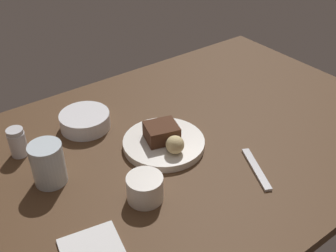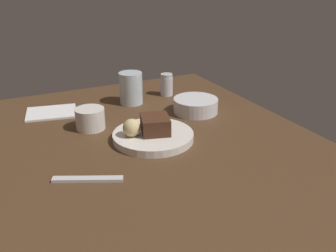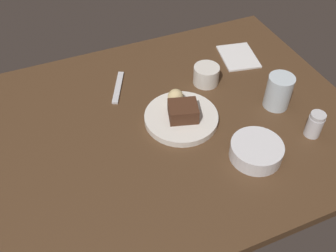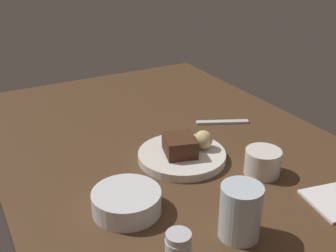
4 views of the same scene
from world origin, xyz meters
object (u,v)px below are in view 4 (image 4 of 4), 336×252
object	(u,v)px
water_glass	(240,212)
coffee_cup	(263,162)
chocolate_cake_slice	(180,145)
bread_roll	(203,140)
dessert_plate	(182,156)
side_bowl	(127,202)
dessert_spoon	(222,122)

from	to	relation	value
water_glass	coffee_cup	xyz separation A→B (cm)	(-14.42, 17.58, -2.19)
chocolate_cake_slice	water_glass	size ratio (longest dim) A/B	0.78
water_glass	bread_roll	bearing A→B (deg)	159.45
dessert_plate	side_bowl	bearing A→B (deg)	-58.04
bread_roll	water_glass	xyz separation A→B (cm)	(28.02, -10.50, 0.91)
side_bowl	coffee_cup	bearing A→B (deg)	86.66
chocolate_cake_slice	side_bowl	world-z (taller)	chocolate_cake_slice
dessert_plate	bread_roll	distance (cm)	6.50
dessert_plate	bread_roll	bearing A→B (deg)	83.46
dessert_plate	water_glass	size ratio (longest dim) A/B	2.05
side_bowl	dessert_plate	bearing A→B (deg)	121.96
water_glass	coffee_cup	world-z (taller)	water_glass
dessert_plate	coffee_cup	xyz separation A→B (cm)	(14.24, 12.66, 1.98)
water_glass	dessert_spoon	bearing A→B (deg)	148.00
water_glass	coffee_cup	bearing A→B (deg)	129.37
dessert_spoon	coffee_cup	bearing A→B (deg)	-81.77
bread_roll	dessert_plate	bearing A→B (deg)	-96.54
side_bowl	coffee_cup	world-z (taller)	coffee_cup
side_bowl	dessert_spoon	distance (cm)	47.49
coffee_cup	dessert_plate	bearing A→B (deg)	-138.35
coffee_cup	bread_roll	bearing A→B (deg)	-152.50
water_glass	coffee_cup	size ratio (longest dim) A/B	1.28
bread_roll	side_bowl	distance (cm)	28.01
bread_roll	coffee_cup	world-z (taller)	bread_roll
bread_roll	dessert_spoon	bearing A→B (deg)	130.70
dessert_plate	coffee_cup	world-z (taller)	coffee_cup
bread_roll	dessert_spoon	xyz separation A→B (cm)	(-13.02, 15.14, -3.89)
water_glass	side_bowl	distance (cm)	22.27
chocolate_cake_slice	side_bowl	bearing A→B (deg)	-57.46
chocolate_cake_slice	dessert_plate	bearing A→B (deg)	103.68
chocolate_cake_slice	dessert_spoon	distance (cm)	25.12
bread_roll	side_bowl	size ratio (longest dim) A/B	0.34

